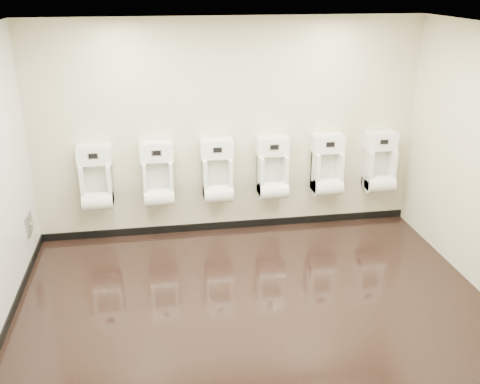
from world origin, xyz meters
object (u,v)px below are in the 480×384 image
at_px(urinal_1, 158,179).
at_px(urinal_4, 327,169).
at_px(access_panel, 29,224).
at_px(urinal_2, 217,175).
at_px(urinal_3, 273,172).
at_px(urinal_5, 380,166).
at_px(urinal_0, 96,182).

bearing_deg(urinal_1, urinal_4, 0.00).
height_order(urinal_1, urinal_4, same).
distance_m(access_panel, urinal_2, 2.37).
height_order(urinal_2, urinal_3, same).
distance_m(urinal_1, urinal_5, 2.98).
height_order(access_panel, urinal_3, urinal_3).
bearing_deg(urinal_4, urinal_3, 180.00).
distance_m(urinal_0, urinal_1, 0.77).
relative_size(access_panel, urinal_2, 0.31).
xyz_separation_m(urinal_4, urinal_5, (0.74, 0.00, 0.00)).
height_order(urinal_3, urinal_5, same).
relative_size(urinal_0, urinal_5, 1.00).
distance_m(access_panel, urinal_3, 3.09).
bearing_deg(urinal_1, urinal_0, 180.00).
height_order(urinal_0, urinal_1, same).
height_order(access_panel, urinal_2, urinal_2).
xyz_separation_m(urinal_2, urinal_4, (1.48, 0.00, 0.00)).
distance_m(urinal_1, urinal_2, 0.76).
height_order(urinal_1, urinal_3, same).
bearing_deg(urinal_2, urinal_0, 180.00).
bearing_deg(urinal_3, urinal_4, 0.00).
bearing_deg(urinal_1, urinal_3, 0.00).
relative_size(urinal_4, urinal_5, 1.00).
bearing_deg(urinal_5, access_panel, -174.86).
distance_m(urinal_0, urinal_4, 3.01).
distance_m(urinal_1, urinal_4, 2.24).
bearing_deg(access_panel, urinal_0, 27.64).
bearing_deg(urinal_1, access_panel, -165.23).
height_order(urinal_0, urinal_3, same).
height_order(urinal_1, urinal_2, same).
distance_m(urinal_2, urinal_4, 1.48).
bearing_deg(urinal_3, urinal_2, 180.00).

